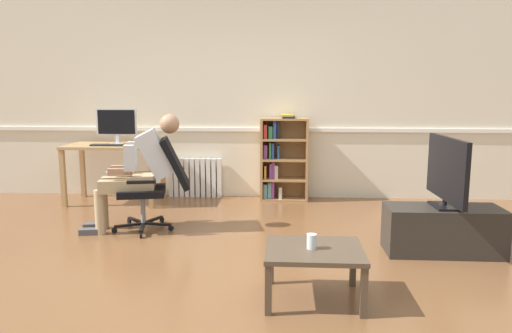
# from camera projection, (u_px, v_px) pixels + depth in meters

# --- Properties ---
(ground_plane) EXTENTS (18.00, 18.00, 0.00)m
(ground_plane) POSITION_uv_depth(u_px,v_px,m) (232.00, 265.00, 3.99)
(ground_plane) COLOR brown
(back_wall) EXTENTS (12.00, 0.13, 2.70)m
(back_wall) POSITION_uv_depth(u_px,v_px,m) (253.00, 97.00, 6.38)
(back_wall) COLOR beige
(back_wall) RESTS_ON ground_plane
(computer_desk) EXTENTS (1.19, 0.66, 0.76)m
(computer_desk) POSITION_uv_depth(u_px,v_px,m) (114.00, 153.00, 6.12)
(computer_desk) COLOR tan
(computer_desk) RESTS_ON ground_plane
(imac_monitor) EXTENTS (0.53, 0.14, 0.46)m
(imac_monitor) POSITION_uv_depth(u_px,v_px,m) (117.00, 124.00, 6.13)
(imac_monitor) COLOR silver
(imac_monitor) RESTS_ON computer_desk
(keyboard) EXTENTS (0.40, 0.12, 0.02)m
(keyboard) POSITION_uv_depth(u_px,v_px,m) (107.00, 145.00, 5.96)
(keyboard) COLOR black
(keyboard) RESTS_ON computer_desk
(computer_mouse) EXTENTS (0.06, 0.10, 0.03)m
(computer_mouse) POSITION_uv_depth(u_px,v_px,m) (131.00, 144.00, 5.96)
(computer_mouse) COLOR white
(computer_mouse) RESTS_ON computer_desk
(bookshelf) EXTENTS (0.62, 0.29, 1.14)m
(bookshelf) POSITION_uv_depth(u_px,v_px,m) (281.00, 159.00, 6.28)
(bookshelf) COLOR #AD7F4C
(bookshelf) RESTS_ON ground_plane
(radiator) EXTENTS (0.72, 0.08, 0.53)m
(radiator) POSITION_uv_depth(u_px,v_px,m) (195.00, 177.00, 6.50)
(radiator) COLOR white
(radiator) RESTS_ON ground_plane
(office_chair) EXTENTS (0.81, 0.64, 0.97)m
(office_chair) POSITION_uv_depth(u_px,v_px,m) (157.00, 180.00, 4.94)
(office_chair) COLOR black
(office_chair) RESTS_ON ground_plane
(person_seated) EXTENTS (1.04, 0.51, 1.21)m
(person_seated) POSITION_uv_depth(u_px,v_px,m) (139.00, 169.00, 4.89)
(person_seated) COLOR tan
(person_seated) RESTS_ON ground_plane
(tv_stand) EXTENTS (1.01, 0.42, 0.42)m
(tv_stand) POSITION_uv_depth(u_px,v_px,m) (443.00, 230.00, 4.25)
(tv_stand) COLOR #2D2823
(tv_stand) RESTS_ON ground_plane
(tv_screen) EXTENTS (0.21, 0.90, 0.62)m
(tv_screen) POSITION_uv_depth(u_px,v_px,m) (447.00, 171.00, 4.17)
(tv_screen) COLOR black
(tv_screen) RESTS_ON tv_stand
(coffee_table) EXTENTS (0.67, 0.57, 0.37)m
(coffee_table) POSITION_uv_depth(u_px,v_px,m) (314.00, 255.00, 3.28)
(coffee_table) COLOR #4C3D2D
(coffee_table) RESTS_ON ground_plane
(drinking_glass) EXTENTS (0.07, 0.07, 0.10)m
(drinking_glass) POSITION_uv_depth(u_px,v_px,m) (312.00, 241.00, 3.26)
(drinking_glass) COLOR silver
(drinking_glass) RESTS_ON coffee_table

